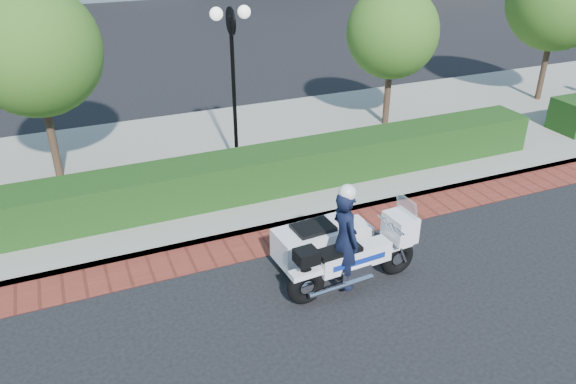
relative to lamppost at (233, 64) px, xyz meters
name	(u,v)px	position (x,y,z in m)	size (l,w,h in m)	color
ground	(274,286)	(-1.00, -5.20, -2.96)	(120.00, 120.00, 0.00)	black
brick_strip	(248,246)	(-1.00, -3.70, -2.95)	(60.00, 1.00, 0.01)	maroon
sidewalk	(194,163)	(-1.00, 0.80, -2.88)	(60.00, 8.00, 0.15)	gray
hedge_main	(218,180)	(-1.00, -1.60, -2.31)	(18.00, 1.20, 1.00)	black
lamppost	(233,64)	(0.00, 0.00, 0.00)	(1.02, 0.70, 4.21)	black
tree_b	(34,50)	(-4.50, 1.30, 0.48)	(3.20, 3.20, 4.89)	#332319
tree_c	(393,33)	(5.50, 1.30, 0.09)	(2.80, 2.80, 4.30)	#332319
tree_d	(558,0)	(12.00, 1.30, 0.65)	(3.40, 3.40, 5.16)	#332319
police_motorcycle	(338,245)	(0.22, -5.44, -2.19)	(2.78, 1.97, 2.25)	black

